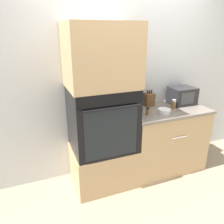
# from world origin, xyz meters

# --- Properties ---
(ground_plane) EXTENTS (12.00, 12.00, 0.00)m
(ground_plane) POSITION_xyz_m (0.00, 0.00, 0.00)
(ground_plane) COLOR gray
(wall_back) EXTENTS (8.00, 0.05, 2.50)m
(wall_back) POSITION_xyz_m (0.00, 0.63, 1.25)
(wall_back) COLOR silver
(wall_back) RESTS_ON ground_plane
(oven_cabinet_base) EXTENTS (0.76, 0.60, 0.50)m
(oven_cabinet_base) POSITION_xyz_m (-0.38, 0.30, 0.25)
(oven_cabinet_base) COLOR tan
(oven_cabinet_base) RESTS_ON ground_plane
(wall_oven) EXTENTS (0.73, 0.64, 0.76)m
(wall_oven) POSITION_xyz_m (-0.38, 0.30, 0.88)
(wall_oven) COLOR black
(wall_oven) RESTS_ON oven_cabinet_base
(oven_cabinet_upper) EXTENTS (0.76, 0.60, 0.68)m
(oven_cabinet_upper) POSITION_xyz_m (-0.38, 0.30, 1.60)
(oven_cabinet_upper) COLOR tan
(oven_cabinet_upper) RESTS_ON wall_oven
(counter_unit) EXTENTS (1.07, 0.63, 0.89)m
(counter_unit) POSITION_xyz_m (0.53, 0.30, 0.45)
(counter_unit) COLOR tan
(counter_unit) RESTS_ON ground_plane
(microwave) EXTENTS (0.33, 0.28, 0.24)m
(microwave) POSITION_xyz_m (0.84, 0.41, 1.01)
(microwave) COLOR #232326
(microwave) RESTS_ON counter_unit
(knife_block) EXTENTS (0.12, 0.11, 0.22)m
(knife_block) POSITION_xyz_m (0.37, 0.51, 0.98)
(knife_block) COLOR brown
(knife_block) RESTS_ON counter_unit
(bowl) EXTENTS (0.15, 0.15, 0.06)m
(bowl) POSITION_xyz_m (0.39, 0.17, 0.92)
(bowl) COLOR white
(bowl) RESTS_ON counter_unit
(condiment_jar_near) EXTENTS (0.04, 0.04, 0.10)m
(condiment_jar_near) POSITION_xyz_m (0.18, 0.21, 0.93)
(condiment_jar_near) COLOR brown
(condiment_jar_near) RESTS_ON counter_unit
(condiment_jar_mid) EXTENTS (0.04, 0.04, 0.10)m
(condiment_jar_mid) POSITION_xyz_m (0.07, 0.47, 0.94)
(condiment_jar_mid) COLOR brown
(condiment_jar_mid) RESTS_ON counter_unit
(condiment_jar_far) EXTENTS (0.06, 0.06, 0.12)m
(condiment_jar_far) POSITION_xyz_m (0.62, 0.29, 0.95)
(condiment_jar_far) COLOR brown
(condiment_jar_far) RESTS_ON counter_unit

